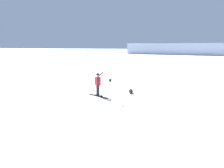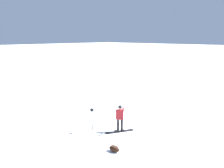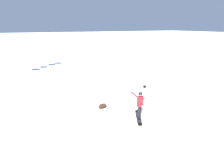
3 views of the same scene
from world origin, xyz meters
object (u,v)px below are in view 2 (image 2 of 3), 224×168
(camera_tripod, at_px, (92,116))
(snowboard, at_px, (119,131))
(snowboarder, at_px, (120,116))
(gear_bag_large, at_px, (114,149))

(camera_tripod, bearing_deg, snowboard, 134.54)
(snowboarder, relative_size, camera_tripod, 1.14)
(snowboard, bearing_deg, gear_bag_large, 35.57)
(snowboarder, bearing_deg, gear_bag_large, 34.92)
(snowboarder, distance_m, camera_tripod, 1.63)
(snowboarder, relative_size, gear_bag_large, 2.75)
(snowboarder, xyz_separation_m, snowboard, (0.04, -0.00, -0.95))
(camera_tripod, bearing_deg, gear_bag_large, 71.54)
(snowboard, relative_size, camera_tripod, 1.14)
(snowboarder, xyz_separation_m, camera_tripod, (1.17, -1.14, 0.05))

